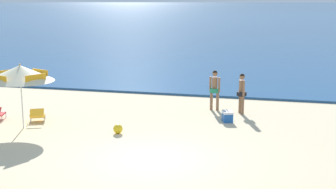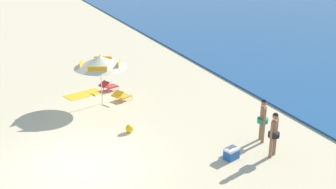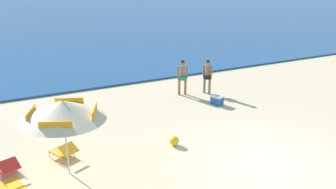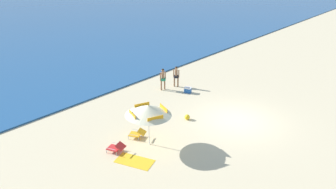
# 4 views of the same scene
# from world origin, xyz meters

# --- Properties ---
(ground_plane) EXTENTS (800.00, 800.00, 0.00)m
(ground_plane) POSITION_xyz_m (0.00, 0.00, 0.00)
(ground_plane) COLOR beige
(beach_umbrella_striped_main) EXTENTS (2.74, 2.73, 2.29)m
(beach_umbrella_striped_main) POSITION_xyz_m (-5.35, 2.11, 1.96)
(beach_umbrella_striped_main) COLOR silver
(beach_umbrella_striped_main) RESTS_ON ground
(lounge_chair_under_umbrella) EXTENTS (0.79, 1.01, 0.52)m
(lounge_chair_under_umbrella) POSITION_xyz_m (-6.94, 2.84, 0.27)
(lounge_chair_under_umbrella) COLOR red
(lounge_chair_under_umbrella) RESTS_ON ground
(lounge_chair_beside_umbrella) EXTENTS (0.87, 1.02, 0.52)m
(lounge_chair_beside_umbrella) POSITION_xyz_m (-5.31, 3.02, 0.27)
(lounge_chair_beside_umbrella) COLOR gold
(lounge_chair_beside_umbrella) RESTS_ON ground
(person_standing_near_shore) EXTENTS (0.39, 0.43, 1.60)m
(person_standing_near_shore) POSITION_xyz_m (1.84, 6.23, 0.93)
(person_standing_near_shore) COLOR #8C6042
(person_standing_near_shore) RESTS_ON ground
(person_standing_beside) EXTENTS (0.47, 0.40, 1.64)m
(person_standing_beside) POSITION_xyz_m (0.71, 6.57, 0.95)
(person_standing_beside) COLOR #8C6042
(person_standing_beside) RESTS_ON ground
(cooler_box) EXTENTS (0.49, 0.58, 0.43)m
(cooler_box) POSITION_xyz_m (1.48, 4.83, 0.20)
(cooler_box) COLOR #1E56A8
(cooler_box) RESTS_ON ground
(beach_ball) EXTENTS (0.32, 0.32, 0.32)m
(beach_ball) POSITION_xyz_m (-1.88, 2.30, 0.16)
(beach_ball) COLOR yellow
(beach_ball) RESTS_ON ground
(beach_towel) EXTENTS (1.42, 1.99, 0.01)m
(beach_towel) POSITION_xyz_m (-6.89, 1.59, 0.01)
(beach_towel) COLOR gold
(beach_towel) RESTS_ON ground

